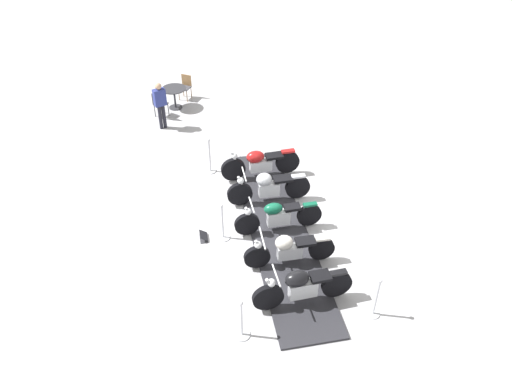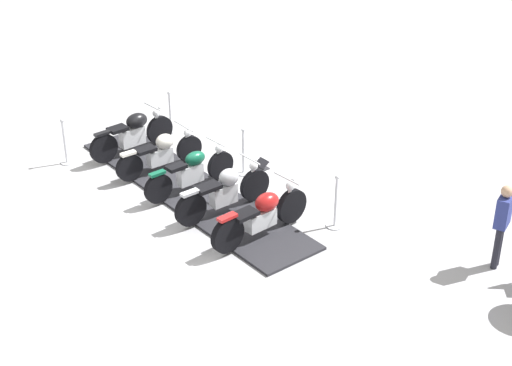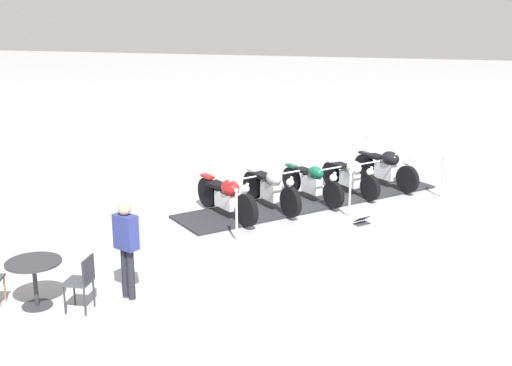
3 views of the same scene
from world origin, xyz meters
The scene contains 13 objects.
ground_plane centered at (0.00, 0.00, 0.00)m, with size 80.00×80.00×0.00m, color #B2B2B7.
display_platform centered at (0.00, 0.00, 0.03)m, with size 6.98×1.46×0.06m, color #28282D.
motorcycle_maroon centered at (1.71, -1.66, 0.53)m, with size 1.69×1.84×1.04m.
motorcycle_chrome centered at (0.87, -0.82, 0.54)m, with size 1.72×1.74×1.02m.
motorcycle_forest centered at (0.03, 0.03, 0.51)m, with size 1.65×1.75×0.96m.
motorcycle_cream centered at (-0.82, 0.87, 0.50)m, with size 1.66×1.62×0.93m.
motorcycle_black centered at (-1.66, 1.72, 0.56)m, with size 1.60×1.75×1.01m.
stanchion_right_mid centered at (1.02, 1.02, 0.34)m, with size 0.35×0.35×1.11m.
stanchion_right_rear centered at (-1.08, 3.11, 0.32)m, with size 0.35×0.35×1.06m.
stanchion_left_rear centered at (-3.12, 1.07, 0.40)m, with size 0.29×0.29×1.11m.
stanchion_right_front centered at (3.12, -1.07, 0.36)m, with size 0.34×0.34×1.15m.
info_placard centered at (1.40, 1.33, 0.05)m, with size 0.39×0.39×0.19m.
bystander_person centered at (6.08, -2.16, 1.01)m, with size 0.36×0.45×1.68m.
Camera 2 is at (3.03, -14.56, 8.17)m, focal length 54.97 mm.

